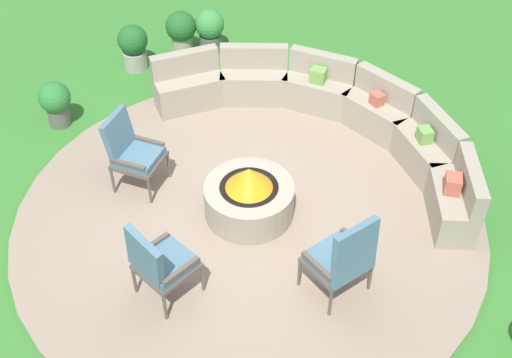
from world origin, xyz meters
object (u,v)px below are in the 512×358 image
Objects in this scene: potted_plant_3 at (55,102)px; potted_plant_5 at (181,30)px; lounge_chair_front_left at (132,150)px; fire_pit at (249,196)px; curved_stone_bench at (332,116)px; potted_plant_1 at (133,46)px; lounge_chair_back_left at (344,257)px; lounge_chair_front_right at (159,262)px; potted_plant_2 at (210,28)px.

potted_plant_3 is 2.55m from potted_plant_5.
lounge_chair_front_left reaches higher than potted_plant_5.
curved_stone_bench reaches higher than fire_pit.
potted_plant_1 is at bearing -150.78° from lounge_chair_front_left.
potted_plant_1 is at bearing 84.98° from lounge_chair_back_left.
curved_stone_bench is 3.50m from potted_plant_1.
potted_plant_5 is (-2.32, 4.56, -0.20)m from lounge_chair_front_right.
lounge_chair_front_left is at bearing 150.61° from lounge_chair_front_right.
potted_plant_2 is 1.05× the size of potted_plant_3.
lounge_chair_front_right reaches higher than potted_plant_1.
fire_pit is 1.58m from lounge_chair_front_right.
potted_plant_1 is (-3.08, 2.30, 0.07)m from fire_pit.
lounge_chair_front_left is at bearing -78.59° from potted_plant_2.
lounge_chair_front_right is 1.50× the size of potted_plant_5.
fire_pit reaches higher than potted_plant_3.
lounge_chair_back_left is at bearing -42.82° from potted_plant_5.
fire_pit is at bearing -101.62° from curved_stone_bench.
lounge_chair_front_right is at bearing -63.07° from potted_plant_5.
lounge_chair_front_right is at bearing -101.65° from curved_stone_bench.
lounge_chair_front_right reaches higher than potted_plant_5.
curved_stone_bench is 4.40× the size of lounge_chair_back_left.
potted_plant_1 is (-2.77, 3.83, -0.21)m from lounge_chair_front_right.
potted_plant_2 is at bearing -171.88° from lounge_chair_front_left.
potted_plant_1 is 1.30m from potted_plant_2.
lounge_chair_front_left is 1.88m from lounge_chair_front_right.
potted_plant_2 is at bearing 49.25° from potted_plant_1.
lounge_chair_front_right reaches higher than lounge_chair_front_left.
lounge_chair_back_left is at bearing 45.48° from lounge_chair_front_right.
lounge_chair_front_right is 5.12m from potted_plant_5.
lounge_chair_back_left reaches higher than curved_stone_bench.
lounge_chair_back_left is at bearing -47.67° from potted_plant_2.
fire_pit is 4.02m from potted_plant_5.
lounge_chair_front_right is at bearing -35.28° from potted_plant_3.
curved_stone_bench reaches higher than potted_plant_2.
lounge_chair_front_left is 1.40× the size of potted_plant_2.
curved_stone_bench is 3.24m from potted_plant_5.
potted_plant_2 is at bearing 69.13° from potted_plant_3.
potted_plant_1 is (-4.48, 3.00, -0.22)m from lounge_chair_back_left.
potted_plant_5 is (-3.02, 1.17, 0.02)m from curved_stone_bench.
fire_pit is at bearing -49.10° from potted_plant_5.
lounge_chair_front_left is at bearing 107.46° from lounge_chair_back_left.
potted_plant_3 is (-3.27, 0.57, 0.06)m from fire_pit.
fire_pit reaches higher than potted_plant_1.
fire_pit is 1.50× the size of potted_plant_5.
potted_plant_5 is at bearing 75.95° from lounge_chair_back_left.
potted_plant_3 is (-2.96, 2.09, -0.22)m from lounge_chair_front_right.
lounge_chair_front_left is (-1.55, -0.10, 0.27)m from fire_pit.
potted_plant_1 is at bearing -130.75° from potted_plant_2.
potted_plant_3 is at bearing -114.63° from lounge_chair_front_left.
lounge_chair_front_left reaches higher than potted_plant_1.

